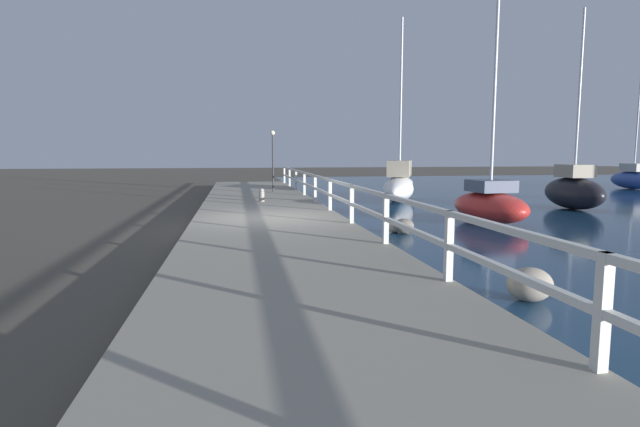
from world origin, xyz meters
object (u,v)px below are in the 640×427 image
(sailboat_blue, at_px, (633,178))
(sailboat_black, at_px, (574,190))
(sailboat_red, at_px, (490,204))
(dock_lamp, at_px, (273,151))
(mooring_bollard, at_px, (262,195))
(sailboat_white, at_px, (399,185))

(sailboat_blue, xyz_separation_m, sailboat_black, (-10.47, -8.94, 0.06))
(sailboat_red, distance_m, sailboat_black, 5.68)
(dock_lamp, xyz_separation_m, sailboat_red, (5.80, -9.24, -1.63))
(mooring_bollard, relative_size, dock_lamp, 0.18)
(mooring_bollard, relative_size, sailboat_black, 0.07)
(sailboat_white, relative_size, sailboat_black, 1.08)
(sailboat_black, bearing_deg, sailboat_white, 143.63)
(dock_lamp, bearing_deg, mooring_bollard, -99.53)
(dock_lamp, height_order, sailboat_black, sailboat_black)
(sailboat_white, distance_m, sailboat_black, 6.90)
(dock_lamp, xyz_separation_m, sailboat_blue, (21.16, 2.59, -1.54))
(sailboat_white, relative_size, sailboat_blue, 0.98)
(mooring_bollard, xyz_separation_m, sailboat_black, (11.45, -1.82, 0.16))
(dock_lamp, bearing_deg, sailboat_white, -19.19)
(sailboat_black, bearing_deg, sailboat_blue, 44.44)
(mooring_bollard, height_order, sailboat_black, sailboat_black)
(sailboat_red, bearing_deg, sailboat_blue, 33.74)
(dock_lamp, height_order, sailboat_blue, sailboat_blue)
(sailboat_white, bearing_deg, sailboat_blue, 38.68)
(mooring_bollard, xyz_separation_m, dock_lamp, (0.76, 4.53, 1.64))
(mooring_bollard, relative_size, sailboat_red, 0.07)
(sailboat_red, relative_size, sailboat_blue, 0.90)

